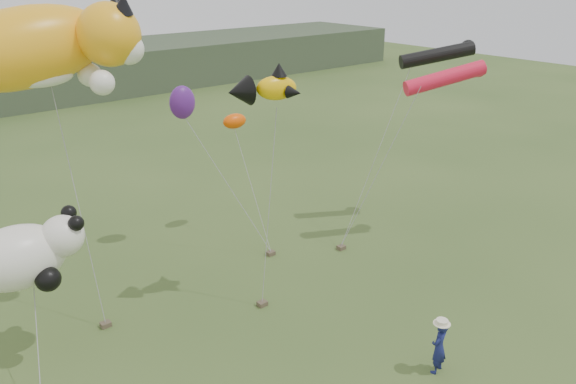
% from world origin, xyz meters
% --- Properties ---
extents(ground, '(120.00, 120.00, 0.00)m').
position_xyz_m(ground, '(0.00, 0.00, 0.00)').
color(ground, '#385123').
rests_on(ground, ground).
extents(festival_attendant, '(0.70, 0.53, 1.71)m').
position_xyz_m(festival_attendant, '(1.71, -1.38, 0.86)').
color(festival_attendant, navy).
rests_on(festival_attendant, ground).
extents(sandbag_anchors, '(13.49, 4.54, 0.17)m').
position_xyz_m(sandbag_anchors, '(-1.21, 5.66, 0.08)').
color(sandbag_anchors, brown).
rests_on(sandbag_anchors, ground).
extents(cat_kite, '(7.09, 3.78, 3.20)m').
position_xyz_m(cat_kite, '(-4.82, 9.33, 8.91)').
color(cat_kite, '#FEAB16').
rests_on(cat_kite, ground).
extents(fish_kite, '(2.45, 1.63, 1.25)m').
position_xyz_m(fish_kite, '(0.29, 5.08, 7.62)').
color(fish_kite, '#FBBC06').
rests_on(fish_kite, ground).
extents(tube_kites, '(4.76, 3.64, 1.86)m').
position_xyz_m(tube_kites, '(9.74, 4.94, 7.39)').
color(tube_kites, black).
rests_on(tube_kites, ground).
extents(panda_kite, '(3.27, 2.12, 2.03)m').
position_xyz_m(panda_kite, '(-7.06, 6.72, 3.55)').
color(panda_kite, white).
rests_on(panda_kite, ground).
extents(misc_kites, '(3.58, 0.74, 2.17)m').
position_xyz_m(misc_kites, '(1.17, 10.55, 5.83)').
color(misc_kites, '#F55004').
rests_on(misc_kites, ground).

